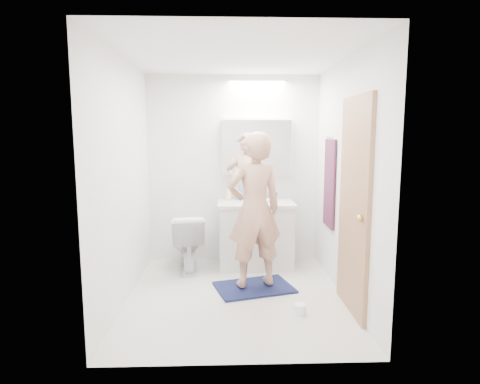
{
  "coord_description": "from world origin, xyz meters",
  "views": [
    {
      "loc": [
        -0.1,
        -3.96,
        1.66
      ],
      "look_at": [
        0.05,
        0.25,
        1.05
      ],
      "focal_mm": 30.2,
      "sensor_mm": 36.0,
      "label": 1
    }
  ],
  "objects_px": {
    "toilet": "(187,242)",
    "toilet_paper_roll": "(300,309)",
    "soap_bottle_a": "(228,192)",
    "soap_bottle_b": "(240,192)",
    "person": "(254,210)",
    "toothbrush_cup": "(274,196)",
    "vanity_cabinet": "(256,236)",
    "medicine_cabinet": "(257,146)"
  },
  "relations": [
    {
      "from": "toilet",
      "to": "person",
      "type": "bearing_deg",
      "value": 131.23
    },
    {
      "from": "soap_bottle_a",
      "to": "soap_bottle_b",
      "type": "xyz_separation_m",
      "value": [
        0.15,
        0.03,
        -0.01
      ]
    },
    {
      "from": "vanity_cabinet",
      "to": "medicine_cabinet",
      "type": "height_order",
      "value": "medicine_cabinet"
    },
    {
      "from": "toothbrush_cup",
      "to": "toilet_paper_roll",
      "type": "relative_size",
      "value": 0.92
    },
    {
      "from": "medicine_cabinet",
      "to": "toilet_paper_roll",
      "type": "relative_size",
      "value": 8.0
    },
    {
      "from": "soap_bottle_b",
      "to": "toilet",
      "type": "bearing_deg",
      "value": -155.93
    },
    {
      "from": "toilet",
      "to": "soap_bottle_b",
      "type": "height_order",
      "value": "soap_bottle_b"
    },
    {
      "from": "person",
      "to": "toilet_paper_roll",
      "type": "distance_m",
      "value": 1.11
    },
    {
      "from": "toilet",
      "to": "toilet_paper_roll",
      "type": "height_order",
      "value": "toilet"
    },
    {
      "from": "person",
      "to": "toothbrush_cup",
      "type": "bearing_deg",
      "value": -124.46
    },
    {
      "from": "soap_bottle_b",
      "to": "toothbrush_cup",
      "type": "height_order",
      "value": "soap_bottle_b"
    },
    {
      "from": "vanity_cabinet",
      "to": "soap_bottle_b",
      "type": "height_order",
      "value": "soap_bottle_b"
    },
    {
      "from": "soap_bottle_a",
      "to": "toilet",
      "type": "bearing_deg",
      "value": -152.6
    },
    {
      "from": "toilet",
      "to": "soap_bottle_a",
      "type": "distance_m",
      "value": 0.81
    },
    {
      "from": "toothbrush_cup",
      "to": "soap_bottle_b",
      "type": "bearing_deg",
      "value": 177.33
    },
    {
      "from": "person",
      "to": "soap_bottle_a",
      "type": "bearing_deg",
      "value": -89.53
    },
    {
      "from": "toilet_paper_roll",
      "to": "vanity_cabinet",
      "type": "bearing_deg",
      "value": 102.3
    },
    {
      "from": "soap_bottle_b",
      "to": "toothbrush_cup",
      "type": "relative_size",
      "value": 1.9
    },
    {
      "from": "medicine_cabinet",
      "to": "person",
      "type": "relative_size",
      "value": 0.54
    },
    {
      "from": "medicine_cabinet",
      "to": "soap_bottle_b",
      "type": "xyz_separation_m",
      "value": [
        -0.22,
        -0.03,
        -0.58
      ]
    },
    {
      "from": "vanity_cabinet",
      "to": "toilet",
      "type": "height_order",
      "value": "vanity_cabinet"
    },
    {
      "from": "medicine_cabinet",
      "to": "vanity_cabinet",
      "type": "bearing_deg",
      "value": -97.18
    },
    {
      "from": "soap_bottle_a",
      "to": "soap_bottle_b",
      "type": "bearing_deg",
      "value": 11.38
    },
    {
      "from": "toilet",
      "to": "toilet_paper_roll",
      "type": "bearing_deg",
      "value": 122.83
    },
    {
      "from": "vanity_cabinet",
      "to": "toilet_paper_roll",
      "type": "distance_m",
      "value": 1.48
    },
    {
      "from": "vanity_cabinet",
      "to": "toilet",
      "type": "relative_size",
      "value": 1.28
    },
    {
      "from": "vanity_cabinet",
      "to": "toilet_paper_roll",
      "type": "bearing_deg",
      "value": -77.7
    },
    {
      "from": "vanity_cabinet",
      "to": "soap_bottle_a",
      "type": "bearing_deg",
      "value": 156.23
    },
    {
      "from": "vanity_cabinet",
      "to": "soap_bottle_a",
      "type": "height_order",
      "value": "soap_bottle_a"
    },
    {
      "from": "toilet_paper_roll",
      "to": "person",
      "type": "bearing_deg",
      "value": 120.45
    },
    {
      "from": "vanity_cabinet",
      "to": "soap_bottle_a",
      "type": "distance_m",
      "value": 0.65
    },
    {
      "from": "toilet",
      "to": "soap_bottle_b",
      "type": "bearing_deg",
      "value": -164.91
    },
    {
      "from": "vanity_cabinet",
      "to": "toilet",
      "type": "distance_m",
      "value": 0.86
    },
    {
      "from": "medicine_cabinet",
      "to": "toilet_paper_roll",
      "type": "height_order",
      "value": "medicine_cabinet"
    },
    {
      "from": "toilet_paper_roll",
      "to": "toothbrush_cup",
      "type": "bearing_deg",
      "value": 92.55
    },
    {
      "from": "medicine_cabinet",
      "to": "toilet_paper_roll",
      "type": "xyz_separation_m",
      "value": [
        0.28,
        -1.62,
        -1.45
      ]
    },
    {
      "from": "toilet",
      "to": "toilet_paper_roll",
      "type": "xyz_separation_m",
      "value": [
        1.16,
        -1.3,
        -0.3
      ]
    },
    {
      "from": "person",
      "to": "soap_bottle_b",
      "type": "bearing_deg",
      "value": -98.69
    },
    {
      "from": "person",
      "to": "soap_bottle_a",
      "type": "height_order",
      "value": "person"
    },
    {
      "from": "vanity_cabinet",
      "to": "medicine_cabinet",
      "type": "relative_size",
      "value": 1.02
    },
    {
      "from": "soap_bottle_a",
      "to": "toothbrush_cup",
      "type": "bearing_deg",
      "value": 0.99
    },
    {
      "from": "medicine_cabinet",
      "to": "toothbrush_cup",
      "type": "bearing_deg",
      "value": -13.3
    }
  ]
}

